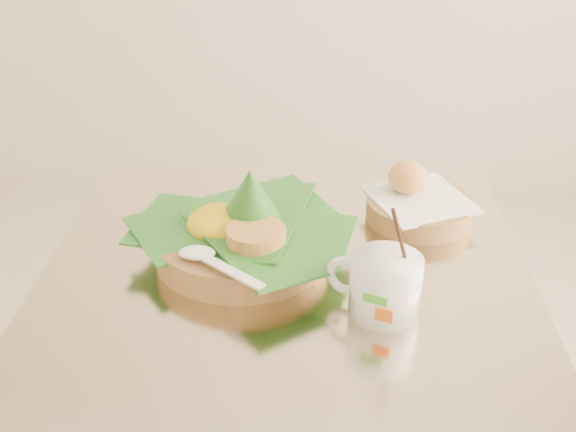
# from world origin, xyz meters

# --- Properties ---
(cafe_table) EXTENTS (0.72, 0.72, 0.75)m
(cafe_table) POSITION_xyz_m (0.10, -0.02, 0.53)
(cafe_table) COLOR gray
(cafe_table) RESTS_ON floor
(rice_basket) EXTENTS (0.32, 0.32, 0.16)m
(rice_basket) POSITION_xyz_m (0.03, 0.01, 0.79)
(rice_basket) COLOR #A07E44
(rice_basket) RESTS_ON cafe_table
(bread_basket) EXTENTS (0.19, 0.19, 0.09)m
(bread_basket) POSITION_xyz_m (0.30, 0.15, 0.78)
(bread_basket) COLOR #A07E44
(bread_basket) RESTS_ON cafe_table
(coffee_mug) EXTENTS (0.13, 0.10, 0.16)m
(coffee_mug) POSITION_xyz_m (0.23, -0.11, 0.79)
(coffee_mug) COLOR white
(coffee_mug) RESTS_ON cafe_table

